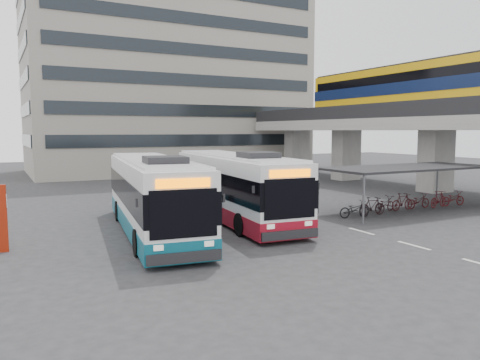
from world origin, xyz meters
name	(u,v)px	position (x,y,z in m)	size (l,w,h in m)	color
ground	(317,237)	(0.00, 0.00, 0.00)	(120.00, 120.00, 0.00)	#28282B
viaduct	(401,110)	(17.00, 11.53, 6.23)	(8.00, 32.00, 9.68)	gray
bike_shelter	(406,187)	(8.50, 3.00, 1.36)	(10.00, 4.00, 2.54)	#595B60
office_block	(168,61)	(6.00, 36.00, 12.50)	(30.00, 15.00, 25.00)	gray
road_markings	(414,245)	(2.50, -3.00, 0.01)	(0.15, 7.60, 0.01)	beige
bus_main	(234,187)	(-1.20, 5.45, 1.67)	(3.80, 12.33, 3.59)	white
bus_teal	(153,196)	(-5.90, 4.21, 1.66)	(4.27, 12.33, 3.57)	white
pedestrian	(301,209)	(0.37, 1.75, 0.93)	(0.68, 0.45, 1.86)	black
sign_totem_mid	(0,218)	(-12.02, 3.58, 1.32)	(0.55, 0.24, 2.55)	#961D09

